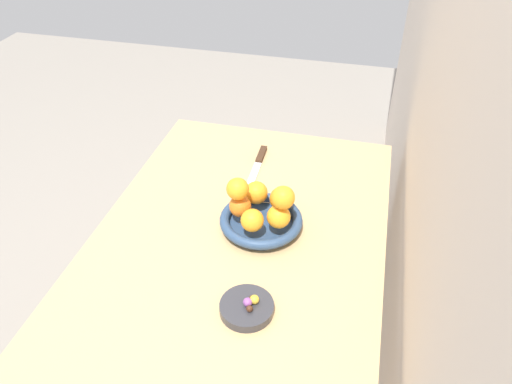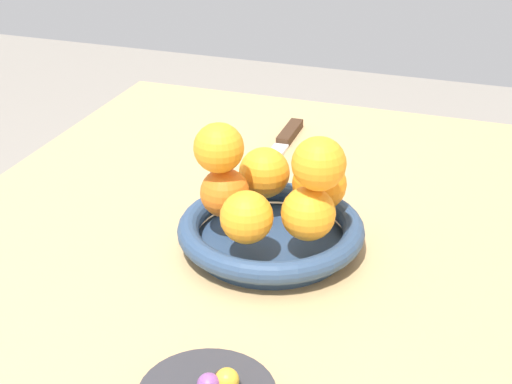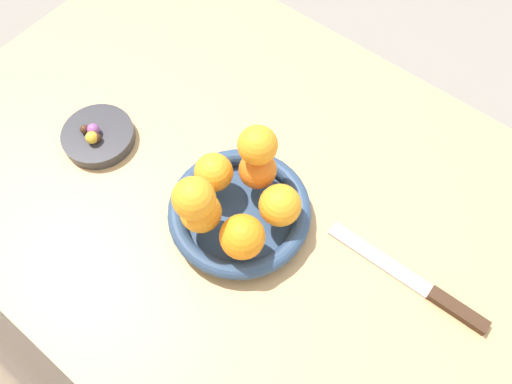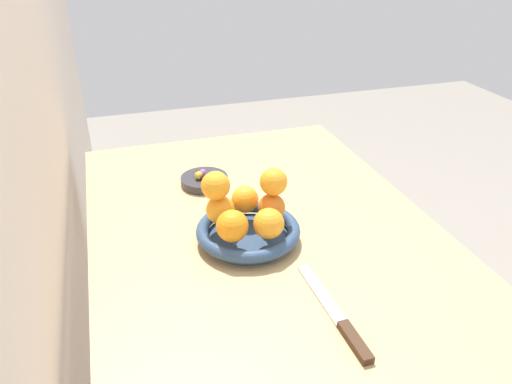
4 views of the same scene
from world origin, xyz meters
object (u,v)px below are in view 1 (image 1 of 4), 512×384
orange_4 (240,206)px  candy_ball_1 (248,302)px  orange_2 (282,199)px  candy_ball_3 (249,309)px  orange_1 (279,217)px  candy_ball_2 (253,299)px  orange_6 (283,198)px  candy_ball_0 (254,299)px  orange_5 (238,189)px  orange_3 (256,193)px  candy_dish (247,308)px  dining_table (240,258)px  orange_0 (252,220)px  knife (257,166)px  fruit_bowl (261,221)px

orange_4 → candy_ball_1: (0.28, 0.09, -0.04)m
orange_2 → candy_ball_3: size_ratio=4.32×
orange_1 → candy_ball_2: orange_1 is taller
orange_6 → candy_ball_0: bearing=-2.5°
orange_1 → candy_ball_1: (0.26, -0.01, -0.04)m
orange_1 → orange_5: bearing=-98.1°
orange_3 → candy_ball_1: 0.35m
orange_6 → orange_1: bearing=-68.5°
candy_ball_0 → candy_dish: bearing=-58.9°
candy_dish → orange_2: 0.33m
orange_5 → candy_ball_0: bearing=22.6°
candy_ball_0 → orange_5: bearing=-157.4°
dining_table → candy_ball_3: size_ratio=72.71×
orange_6 → candy_ball_3: bearing=-3.3°
candy_dish → orange_6: bearing=174.2°
orange_1 → candy_ball_2: size_ratio=3.80×
dining_table → candy_ball_1: candy_ball_1 is taller
orange_6 → candy_ball_0: orange_6 is taller
orange_4 → candy_ball_3: 0.31m
orange_1 → orange_2: bearing=-174.6°
candy_dish → candy_ball_0: candy_ball_0 is taller
orange_0 → candy_ball_2: (0.21, 0.05, -0.04)m
orange_4 → knife: 0.29m
candy_ball_0 → candy_ball_1: same height
candy_ball_0 → candy_ball_2: candy_ball_0 is taller
orange_6 → candy_ball_3: size_ratio=3.95×
orange_0 → candy_dish: bearing=11.2°
orange_0 → orange_1: bearing=115.2°
dining_table → orange_5: bearing=-161.8°
dining_table → orange_3: 0.19m
orange_0 → candy_ball_0: size_ratio=2.79×
dining_table → candy_ball_2: (0.23, 0.09, 0.12)m
orange_1 → orange_5: orange_5 is taller
candy_ball_1 → candy_ball_3: (0.01, 0.01, -0.00)m
knife → candy_dish: bearing=11.4°
knife → orange_1: bearing=23.2°
candy_ball_2 → candy_ball_3: bearing=0.6°
fruit_bowl → candy_ball_0: candy_ball_0 is taller
orange_5 → candy_ball_2: (0.26, 0.10, -0.10)m
fruit_bowl → candy_ball_1: size_ratio=10.71×
orange_2 → orange_4: (0.05, -0.10, -0.00)m
candy_dish → candy_ball_2: candy_ball_2 is taller
orange_3 → knife: 0.24m
candy_dish → candy_ball_1: (0.00, 0.00, 0.02)m
orange_0 → orange_3: 0.11m
candy_ball_2 → fruit_bowl: bearing=-170.6°
fruit_bowl → candy_ball_3: 0.30m
candy_dish → orange_5: 0.31m
orange_3 → orange_4: size_ratio=1.08×
fruit_bowl → candy_ball_3: bearing=8.6°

